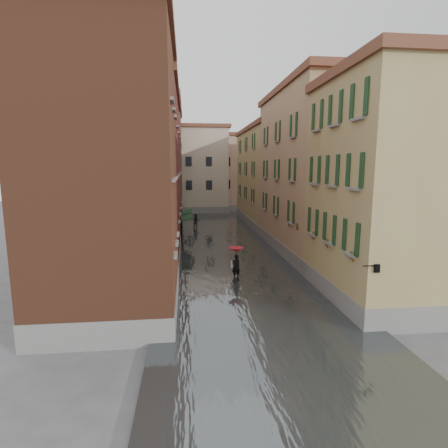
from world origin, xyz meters
TOP-DOWN VIEW (x-y plane):
  - ground at (0.00, 0.00)m, footprint 120.00×120.00m
  - floodwater at (0.00, 13.00)m, footprint 10.00×60.00m
  - building_left_near at (-7.00, -2.00)m, footprint 6.00×8.00m
  - building_left_mid at (-7.00, 9.00)m, footprint 6.00×14.00m
  - building_left_far at (-7.00, 24.00)m, footprint 6.00×16.00m
  - building_right_near at (7.00, -2.00)m, footprint 6.00×8.00m
  - building_right_mid at (7.00, 9.00)m, footprint 6.00×14.00m
  - building_right_far at (7.00, 24.00)m, footprint 6.00×16.00m
  - building_end_cream at (-3.00, 38.00)m, footprint 12.00×9.00m
  - building_end_pink at (6.00, 40.00)m, footprint 10.00×9.00m
  - awning_near at (-3.48, 13.01)m, footprint 1.09×3.41m
  - awning_far at (-3.48, 17.10)m, footprint 1.09×3.17m
  - wall_lantern at (4.33, -6.00)m, footprint 0.71×0.22m
  - window_planters at (4.12, 0.46)m, footprint 0.59×10.73m
  - pedestrian_main at (-0.33, 2.33)m, footprint 1.01×1.01m
  - pedestrian_far at (-2.34, 21.15)m, footprint 0.91×0.74m

SIDE VIEW (x-z plane):
  - ground at x=0.00m, z-range 0.00..0.00m
  - floodwater at x=0.00m, z-range 0.00..0.20m
  - pedestrian_far at x=-2.34m, z-range 0.00..1.76m
  - pedestrian_main at x=-0.33m, z-range 0.26..2.32m
  - awning_far at x=-3.48m, z-range 1.07..3.87m
  - awning_near at x=-3.48m, z-range 1.08..3.88m
  - wall_lantern at x=4.33m, z-range 2.83..3.18m
  - window_planters at x=4.12m, z-range 3.09..3.93m
  - building_right_near at x=7.00m, z-range 0.00..11.50m
  - building_right_far at x=7.00m, z-range 0.00..11.50m
  - building_end_pink at x=6.00m, z-range 0.00..12.00m
  - building_left_mid at x=-7.00m, z-range 0.00..12.50m
  - building_left_near at x=-7.00m, z-range 0.00..13.00m
  - building_right_mid at x=7.00m, z-range 0.00..13.00m
  - building_end_cream at x=-3.00m, z-range 0.00..13.00m
  - building_left_far at x=-7.00m, z-range 0.00..14.00m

